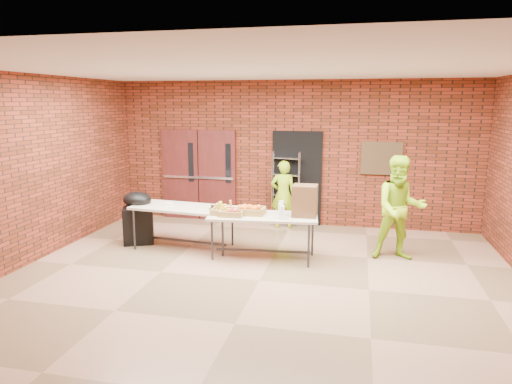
% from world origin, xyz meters
% --- Properties ---
extents(room, '(8.08, 7.08, 3.28)m').
position_xyz_m(room, '(0.00, 0.00, 1.60)').
color(room, brown).
rests_on(room, ground).
extents(double_doors, '(1.78, 0.12, 2.10)m').
position_xyz_m(double_doors, '(-2.20, 3.44, 1.05)').
color(double_doors, '#4F1716').
rests_on(double_doors, room).
extents(dark_doorway, '(1.10, 0.06, 2.10)m').
position_xyz_m(dark_doorway, '(0.10, 3.46, 1.05)').
color(dark_doorway, black).
rests_on(dark_doorway, room).
extents(bronze_plaque, '(0.85, 0.04, 0.70)m').
position_xyz_m(bronze_plaque, '(1.90, 3.45, 1.55)').
color(bronze_plaque, '#3D2F18').
rests_on(bronze_plaque, room).
extents(wire_rack, '(0.63, 0.32, 1.65)m').
position_xyz_m(wire_rack, '(-0.13, 3.32, 0.83)').
color(wire_rack, silver).
rests_on(wire_rack, room).
extents(table_left, '(2.01, 1.00, 0.80)m').
position_xyz_m(table_left, '(-1.75, 1.30, 0.73)').
color(table_left, tan).
rests_on(table_left, room).
extents(table_right, '(1.96, 0.98, 0.78)m').
position_xyz_m(table_right, '(-0.17, 1.06, 0.71)').
color(table_right, tan).
rests_on(table_right, room).
extents(basket_bananas, '(0.42, 0.33, 0.13)m').
position_xyz_m(basket_bananas, '(-0.85, 0.97, 0.84)').
color(basket_bananas, '#A98644').
rests_on(basket_bananas, table_right).
extents(basket_oranges, '(0.49, 0.38, 0.15)m').
position_xyz_m(basket_oranges, '(-0.40, 1.09, 0.85)').
color(basket_oranges, '#A98644').
rests_on(basket_oranges, table_right).
extents(basket_apples, '(0.42, 0.32, 0.13)m').
position_xyz_m(basket_apples, '(-0.69, 0.89, 0.83)').
color(basket_apples, '#A98644').
rests_on(basket_apples, table_right).
extents(muffin_tray, '(0.36, 0.36, 0.09)m').
position_xyz_m(muffin_tray, '(-1.03, 1.24, 0.84)').
color(muffin_tray, '#165419').
rests_on(muffin_tray, table_left).
extents(napkin_box, '(0.16, 0.11, 0.05)m').
position_xyz_m(napkin_box, '(-2.05, 1.32, 0.82)').
color(napkin_box, white).
rests_on(napkin_box, table_left).
extents(coffee_dispenser, '(0.41, 0.37, 0.54)m').
position_xyz_m(coffee_dispenser, '(0.55, 1.15, 1.05)').
color(coffee_dispenser, '#553A1D').
rests_on(coffee_dispenser, table_right).
extents(cup_stack_front, '(0.08, 0.08, 0.25)m').
position_xyz_m(cup_stack_front, '(0.17, 0.92, 0.90)').
color(cup_stack_front, white).
rests_on(cup_stack_front, table_right).
extents(cup_stack_mid, '(0.08, 0.08, 0.24)m').
position_xyz_m(cup_stack_mid, '(0.21, 0.83, 0.90)').
color(cup_stack_mid, white).
rests_on(cup_stack_mid, table_right).
extents(cup_stack_back, '(0.09, 0.09, 0.26)m').
position_xyz_m(cup_stack_back, '(0.15, 1.10, 0.91)').
color(cup_stack_back, white).
rests_on(cup_stack_back, table_right).
extents(covered_grill, '(0.70, 0.65, 1.02)m').
position_xyz_m(covered_grill, '(-2.73, 1.38, 0.51)').
color(covered_grill, black).
rests_on(covered_grill, room).
extents(volunteer_woman, '(0.61, 0.47, 1.49)m').
position_xyz_m(volunteer_woman, '(-0.15, 3.10, 0.74)').
color(volunteer_woman, '#96CA16').
rests_on(volunteer_woman, room).
extents(volunteer_man, '(0.97, 0.80, 1.83)m').
position_xyz_m(volunteer_man, '(2.16, 1.53, 0.92)').
color(volunteer_man, '#96CA16').
rests_on(volunteer_man, room).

